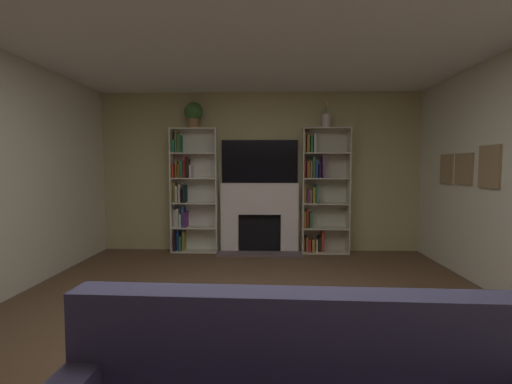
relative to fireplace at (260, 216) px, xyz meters
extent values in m
plane|color=brown|center=(0.00, -3.09, -0.56)|extent=(7.65, 7.65, 0.00)
cube|color=tan|center=(0.00, 0.13, 0.69)|extent=(5.15, 0.06, 2.51)
cube|color=#917750|center=(2.50, -1.76, 0.78)|extent=(0.03, 0.37, 0.46)
cube|color=#A27B4D|center=(2.49, -1.76, 0.78)|extent=(0.01, 0.31, 0.40)
cube|color=#917750|center=(2.50, -1.25, 0.76)|extent=(0.03, 0.38, 0.38)
cube|color=#4A6D98|center=(2.49, -1.25, 0.76)|extent=(0.01, 0.32, 0.32)
cube|color=#917750|center=(2.50, -0.81, 0.75)|extent=(0.03, 0.31, 0.39)
cube|color=slate|center=(2.49, -0.81, 0.75)|extent=(0.01, 0.25, 0.33)
cube|color=white|center=(-0.47, 0.01, -0.27)|extent=(0.27, 0.19, 0.60)
cube|color=white|center=(0.47, 0.01, -0.27)|extent=(0.27, 0.19, 0.60)
cube|color=white|center=(0.00, 0.01, 0.28)|extent=(1.21, 0.19, 0.49)
cube|color=black|center=(0.00, 0.06, -0.27)|extent=(0.67, 0.08, 0.60)
cube|color=#625457|center=(0.00, -0.24, -0.55)|extent=(1.31, 0.30, 0.03)
cube|color=black|center=(0.00, 0.07, 0.86)|extent=(1.20, 0.06, 0.67)
cube|color=silver|center=(-1.38, -0.04, 0.41)|extent=(0.02, 0.27, 1.94)
cube|color=silver|center=(-0.67, -0.04, 0.41)|extent=(0.02, 0.27, 1.94)
cube|color=silver|center=(-1.02, 0.09, 0.41)|extent=(0.72, 0.02, 1.94)
cube|color=silver|center=(-1.02, -0.04, -0.56)|extent=(0.69, 0.27, 0.02)
cube|color=black|center=(-1.34, -0.02, -0.42)|extent=(0.04, 0.21, 0.26)
cube|color=navy|center=(-1.29, 0.00, -0.39)|extent=(0.03, 0.17, 0.31)
cube|color=#306B44|center=(-1.25, -0.02, -0.43)|extent=(0.03, 0.21, 0.23)
cube|color=olive|center=(-1.21, -0.01, -0.39)|extent=(0.03, 0.17, 0.31)
cube|color=silver|center=(-1.02, -0.04, -0.18)|extent=(0.69, 0.27, 0.02)
cube|color=beige|center=(-1.34, 0.00, -0.03)|extent=(0.04, 0.16, 0.27)
cube|color=beige|center=(-1.29, -0.01, -0.02)|extent=(0.04, 0.18, 0.29)
cube|color=beige|center=(-1.24, -0.02, -0.06)|extent=(0.03, 0.20, 0.21)
cube|color=#314C97|center=(-1.20, -0.02, -0.01)|extent=(0.03, 0.20, 0.31)
cube|color=#652975|center=(-1.16, -0.03, -0.05)|extent=(0.04, 0.22, 0.24)
cube|color=silver|center=(-1.02, -0.04, 0.21)|extent=(0.69, 0.27, 0.02)
cube|color=olive|center=(-1.34, 0.00, 0.37)|extent=(0.03, 0.16, 0.30)
cube|color=beige|center=(-1.29, -0.03, 0.35)|extent=(0.04, 0.23, 0.26)
cube|color=beige|center=(-1.25, -0.02, 0.36)|extent=(0.02, 0.20, 0.29)
cube|color=black|center=(-1.22, -0.02, 0.33)|extent=(0.03, 0.20, 0.22)
cube|color=black|center=(-1.17, -0.03, 0.36)|extent=(0.03, 0.22, 0.27)
cube|color=silver|center=(-1.02, -0.04, 0.60)|extent=(0.69, 0.27, 0.02)
cube|color=#AB2E1D|center=(-1.34, -0.03, 0.72)|extent=(0.03, 0.23, 0.23)
cube|color=olive|center=(-1.31, 0.00, 0.74)|extent=(0.02, 0.16, 0.26)
cube|color=#975D30|center=(-1.26, 0.00, 0.72)|extent=(0.03, 0.16, 0.21)
cube|color=#347D44|center=(-1.22, 0.00, 0.74)|extent=(0.04, 0.16, 0.26)
cube|color=red|center=(-1.17, -0.01, 0.77)|extent=(0.03, 0.19, 0.32)
cube|color=black|center=(-1.13, -0.03, 0.76)|extent=(0.04, 0.22, 0.29)
cube|color=beige|center=(-1.07, -0.03, 0.71)|extent=(0.03, 0.22, 0.20)
cube|color=silver|center=(-1.02, -0.04, 0.99)|extent=(0.69, 0.27, 0.02)
cube|color=#1F7D54|center=(-1.33, -0.02, 1.10)|extent=(0.04, 0.21, 0.20)
cube|color=olive|center=(-1.29, -0.02, 1.16)|extent=(0.02, 0.21, 0.33)
cube|color=#306E42|center=(-1.25, -0.03, 1.14)|extent=(0.04, 0.22, 0.28)
cube|color=silver|center=(-1.02, -0.04, 1.37)|extent=(0.69, 0.27, 0.02)
cube|color=beige|center=(0.67, -0.05, 0.41)|extent=(0.02, 0.30, 1.94)
cube|color=beige|center=(1.38, -0.05, 0.41)|extent=(0.02, 0.30, 1.94)
cube|color=beige|center=(1.02, 0.09, 0.41)|extent=(0.72, 0.02, 1.94)
cube|color=beige|center=(1.02, -0.05, -0.56)|extent=(0.69, 0.30, 0.02)
cube|color=#985537|center=(0.70, -0.01, -0.44)|extent=(0.02, 0.19, 0.21)
cube|color=brown|center=(0.74, -0.02, -0.43)|extent=(0.03, 0.21, 0.23)
cube|color=#B22328|center=(0.78, -0.02, -0.45)|extent=(0.04, 0.21, 0.20)
cube|color=olive|center=(0.84, -0.03, -0.45)|extent=(0.04, 0.21, 0.19)
cube|color=beige|center=(0.89, -0.02, -0.45)|extent=(0.03, 0.21, 0.20)
cube|color=black|center=(0.95, -0.01, -0.43)|extent=(0.04, 0.18, 0.23)
cube|color=#B8392F|center=(0.99, -0.01, -0.39)|extent=(0.04, 0.18, 0.31)
cube|color=beige|center=(1.02, -0.05, -0.18)|extent=(0.69, 0.30, 0.02)
cube|color=#A5792A|center=(0.70, -0.04, -0.04)|extent=(0.03, 0.25, 0.26)
cube|color=#A4331D|center=(0.75, 0.00, -0.03)|extent=(0.04, 0.17, 0.28)
cube|color=#2E6942|center=(0.80, -0.02, -0.05)|extent=(0.04, 0.20, 0.24)
cube|color=beige|center=(1.02, -0.05, 0.21)|extent=(0.69, 0.30, 0.02)
cube|color=olive|center=(0.71, -0.02, 0.36)|extent=(0.04, 0.20, 0.28)
cube|color=#682A80|center=(0.76, -0.02, 0.33)|extent=(0.03, 0.21, 0.21)
cube|color=brown|center=(0.79, -0.02, 0.32)|extent=(0.03, 0.21, 0.20)
cube|color=olive|center=(0.84, -0.03, 0.34)|extent=(0.04, 0.23, 0.25)
cube|color=#1F6D55|center=(0.88, -0.04, 0.36)|extent=(0.02, 0.24, 0.29)
cube|color=beige|center=(1.02, -0.05, 0.60)|extent=(0.69, 0.30, 0.02)
cube|color=#B4241A|center=(0.70, 0.00, 0.75)|extent=(0.03, 0.17, 0.28)
cube|color=brown|center=(0.75, -0.01, 0.73)|extent=(0.04, 0.19, 0.25)
cube|color=olive|center=(0.79, -0.04, 0.74)|extent=(0.02, 0.24, 0.26)
cube|color=#367A3B|center=(0.84, -0.03, 0.77)|extent=(0.03, 0.23, 0.32)
cube|color=navy|center=(0.87, -0.04, 0.74)|extent=(0.04, 0.25, 0.27)
cube|color=black|center=(0.93, -0.03, 0.72)|extent=(0.04, 0.23, 0.22)
cube|color=#5D3B6A|center=(0.98, -0.04, 0.77)|extent=(0.04, 0.24, 0.33)
cube|color=beige|center=(1.02, -0.05, 0.99)|extent=(0.69, 0.30, 0.02)
cube|color=olive|center=(0.70, -0.01, 1.15)|extent=(0.02, 0.19, 0.31)
cube|color=#A77F2C|center=(0.75, -0.01, 1.14)|extent=(0.04, 0.18, 0.28)
cube|color=#276E41|center=(0.80, -0.02, 1.12)|extent=(0.03, 0.21, 0.26)
cube|color=beige|center=(0.85, -0.01, 1.14)|extent=(0.04, 0.19, 0.28)
cube|color=beige|center=(1.02, -0.05, 1.37)|extent=(0.69, 0.30, 0.02)
cylinder|color=#9D7043|center=(-1.02, -0.05, 1.45)|extent=(0.17, 0.17, 0.14)
sphere|color=#3B692F|center=(-1.02, -0.05, 1.63)|extent=(0.28, 0.28, 0.28)
cylinder|color=silver|center=(1.02, -0.05, 1.48)|extent=(0.13, 0.13, 0.21)
cylinder|color=#4C7F3F|center=(1.02, -0.06, 1.66)|extent=(0.01, 0.01, 0.15)
sphere|color=#EEC555|center=(1.02, -0.06, 1.73)|extent=(0.05, 0.05, 0.05)
cylinder|color=#4C7F3F|center=(1.02, -0.05, 1.66)|extent=(0.01, 0.01, 0.15)
sphere|color=#EEC555|center=(1.02, -0.05, 1.73)|extent=(0.06, 0.06, 0.06)
cylinder|color=#4C7F3F|center=(1.00, -0.03, 1.64)|extent=(0.01, 0.01, 0.11)
sphere|color=#EEC555|center=(1.00, -0.03, 1.69)|extent=(0.04, 0.04, 0.04)
cube|color=#49486C|center=(0.26, -4.42, 0.10)|extent=(1.81, 0.22, 0.41)
camera|label=1|loc=(0.13, -5.82, 0.79)|focal=26.05mm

